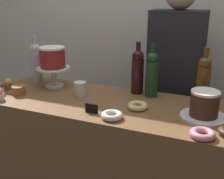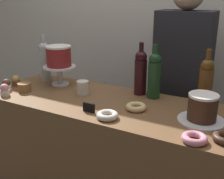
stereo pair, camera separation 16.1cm
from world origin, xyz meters
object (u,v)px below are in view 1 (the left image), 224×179
object	(u,v)px
cake_stand_pedestal	(54,74)
cupcake_caramel	(8,84)
white_layer_cake	(53,57)
wine_bottle_green	(152,74)
coffee_cup_ceramic	(80,89)
donut_sugar	(112,115)
cookie_stack	(19,90)
wine_bottle_clear	(36,62)
donut_pink	(202,134)
price_sign_chalkboard	(92,108)
wine_bottle_dark_red	(138,71)
donut_glazed	(138,106)
chocolate_round_cake	(204,103)
wine_bottle_amber	(203,79)
barista_figure	(174,92)

from	to	relation	value
cake_stand_pedestal	cupcake_caramel	bearing A→B (deg)	-146.06
white_layer_cake	wine_bottle_green	world-z (taller)	wine_bottle_green
coffee_cup_ceramic	donut_sugar	bearing A→B (deg)	-37.38
cookie_stack	wine_bottle_clear	bearing A→B (deg)	102.00
donut_pink	coffee_cup_ceramic	world-z (taller)	coffee_cup_ceramic
price_sign_chalkboard	donut_pink	bearing A→B (deg)	-4.87
donut_sugar	wine_bottle_dark_red	bearing A→B (deg)	90.48
wine_bottle_dark_red	donut_glazed	world-z (taller)	wine_bottle_dark_red
cupcake_caramel	price_sign_chalkboard	size ratio (longest dim) A/B	1.06
wine_bottle_dark_red	donut_pink	xyz separation A→B (m)	(0.45, -0.44, -0.13)
cake_stand_pedestal	chocolate_round_cake	bearing A→B (deg)	-7.44
wine_bottle_dark_red	donut_sugar	xyz separation A→B (m)	(0.00, -0.42, -0.13)
wine_bottle_clear	white_layer_cake	bearing A→B (deg)	-14.79
cake_stand_pedestal	cookie_stack	size ratio (longest dim) A/B	2.63
wine_bottle_amber	cookie_stack	xyz separation A→B (m)	(-1.07, -0.29, -0.12)
wine_bottle_dark_red	coffee_cup_ceramic	world-z (taller)	wine_bottle_dark_red
chocolate_round_cake	donut_glazed	xyz separation A→B (m)	(-0.34, -0.02, -0.06)
white_layer_cake	wine_bottle_clear	world-z (taller)	wine_bottle_clear
wine_bottle_amber	cupcake_caramel	size ratio (longest dim) A/B	4.38
donut_sugar	donut_glazed	distance (m)	0.19
coffee_cup_ceramic	cupcake_caramel	bearing A→B (deg)	-170.39
wine_bottle_dark_red	donut_glazed	xyz separation A→B (m)	(0.08, -0.25, -0.13)
cake_stand_pedestal	barista_figure	xyz separation A→B (m)	(0.74, 0.39, -0.15)
white_layer_cake	barista_figure	xyz separation A→B (m)	(0.74, 0.39, -0.26)
cupcake_caramel	chocolate_round_cake	bearing A→B (deg)	1.76
wine_bottle_clear	price_sign_chalkboard	size ratio (longest dim) A/B	4.65
cupcake_caramel	donut_pink	xyz separation A→B (m)	(1.25, -0.18, -0.02)
wine_bottle_green	white_layer_cake	bearing A→B (deg)	-173.66
donut_glazed	price_sign_chalkboard	size ratio (longest dim) A/B	1.60
cookie_stack	wine_bottle_amber	bearing A→B (deg)	15.02
cupcake_caramel	coffee_cup_ceramic	world-z (taller)	coffee_cup_ceramic
wine_bottle_clear	donut_glazed	size ratio (longest dim) A/B	2.91
white_layer_cake	donut_glazed	world-z (taller)	white_layer_cake
cake_stand_pedestal	barista_figure	distance (m)	0.85
wine_bottle_amber	barista_figure	distance (m)	0.44
white_layer_cake	barista_figure	bearing A→B (deg)	27.94
price_sign_chalkboard	cupcake_caramel	bearing A→B (deg)	168.86
wine_bottle_green	price_sign_chalkboard	bearing A→B (deg)	-120.66
chocolate_round_cake	wine_bottle_clear	size ratio (longest dim) A/B	0.44
price_sign_chalkboard	donut_glazed	bearing A→B (deg)	35.87
wine_bottle_green	wine_bottle_dark_red	world-z (taller)	same
wine_bottle_green	coffee_cup_ceramic	bearing A→B (deg)	-159.18
cake_stand_pedestal	wine_bottle_clear	distance (m)	0.18
donut_pink	cookie_stack	distance (m)	1.13
wine_bottle_amber	donut_sugar	xyz separation A→B (m)	(-0.39, -0.39, -0.13)
cupcake_caramel	cookie_stack	xyz separation A→B (m)	(0.13, -0.06, -0.01)
white_layer_cake	donut_sugar	world-z (taller)	white_layer_cake
donut_glazed	donut_pink	xyz separation A→B (m)	(0.36, -0.20, 0.00)
donut_glazed	donut_pink	bearing A→B (deg)	-28.69
wine_bottle_green	wine_bottle_clear	size ratio (longest dim) A/B	1.00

